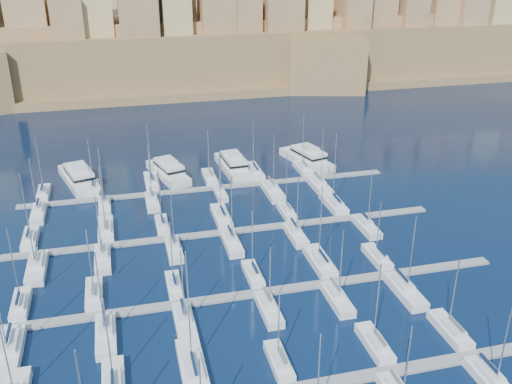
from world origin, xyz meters
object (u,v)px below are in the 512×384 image
object	(u,v)px
sailboat_4	(375,344)
motor_yacht_c	(233,164)
motor_yacht_b	(168,171)
sailboat_2	(193,368)
motor_yacht_d	(307,157)
motor_yacht_a	(79,177)

from	to	relation	value
sailboat_4	motor_yacht_c	bearing A→B (deg)	94.16
motor_yacht_c	motor_yacht_b	bearing A→B (deg)	-179.18
motor_yacht_b	motor_yacht_c	bearing A→B (deg)	0.82
motor_yacht_c	sailboat_2	bearing A→B (deg)	-106.27
motor_yacht_d	sailboat_4	bearing A→B (deg)	-101.34
sailboat_2	motor_yacht_a	size ratio (longest dim) A/B	0.94
motor_yacht_a	sailboat_4	bearing A→B (deg)	-59.60
motor_yacht_b	motor_yacht_d	bearing A→B (deg)	0.82
sailboat_2	motor_yacht_d	size ratio (longest dim) A/B	0.98
sailboat_2	motor_yacht_a	distance (m)	72.05
sailboat_4	motor_yacht_b	distance (m)	73.58
sailboat_4	motor_yacht_d	size ratio (longest dim) A/B	0.73
sailboat_2	motor_yacht_d	xyz separation A→B (m)	(39.65, 69.74, 0.93)
motor_yacht_a	motor_yacht_c	distance (m)	36.74
sailboat_2	motor_yacht_c	distance (m)	72.37
sailboat_2	motor_yacht_b	bearing A→B (deg)	86.46
motor_yacht_a	motor_yacht_c	xyz separation A→B (m)	(36.74, -0.68, 0.00)
sailboat_2	motor_yacht_a	bearing A→B (deg)	103.21
motor_yacht_d	motor_yacht_a	bearing A→B (deg)	179.59
sailboat_4	motor_yacht_a	world-z (taller)	sailboat_4
motor_yacht_b	motor_yacht_d	distance (m)	35.37
sailboat_2	sailboat_4	xyz separation A→B (m)	(25.42, -1.23, -0.06)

